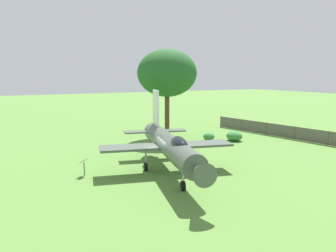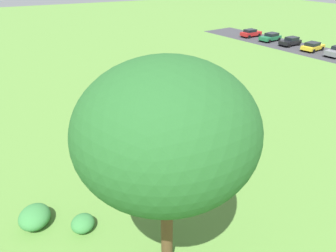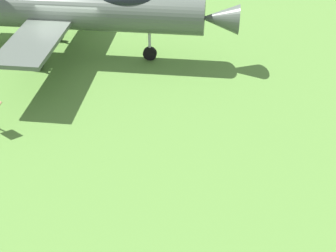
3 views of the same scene
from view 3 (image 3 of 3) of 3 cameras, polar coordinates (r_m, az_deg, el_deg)
ground_plane at (r=20.78m, az=-11.85°, el=8.71°), size 200.00×200.00×0.00m
display_jet at (r=19.83m, az=-11.67°, el=14.05°), size 13.29×9.43×5.56m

